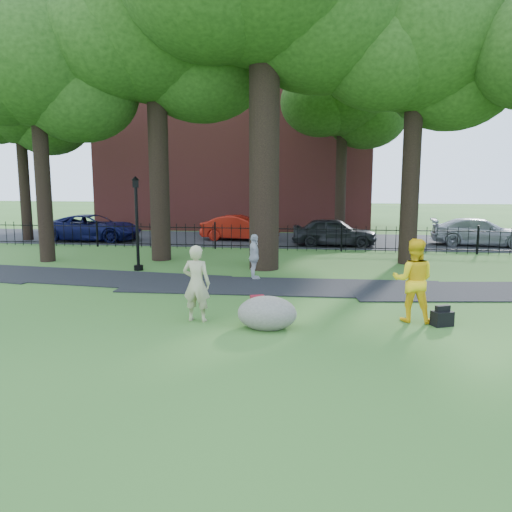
# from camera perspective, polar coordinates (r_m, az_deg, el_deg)

# --- Properties ---
(ground) EXTENTS (120.00, 120.00, 0.00)m
(ground) POSITION_cam_1_polar(r_m,az_deg,el_deg) (11.99, -3.29, -7.37)
(ground) COLOR #2F5B1F
(ground) RESTS_ON ground
(footpath) EXTENTS (36.07, 3.85, 0.03)m
(footpath) POSITION_cam_1_polar(r_m,az_deg,el_deg) (15.60, 3.14, -3.56)
(footpath) COLOR black
(footpath) RESTS_ON ground
(street) EXTENTS (80.00, 7.00, 0.02)m
(street) POSITION_cam_1_polar(r_m,az_deg,el_deg) (27.58, 3.24, 1.83)
(street) COLOR black
(street) RESTS_ON ground
(iron_fence) EXTENTS (44.00, 0.04, 1.20)m
(iron_fence) POSITION_cam_1_polar(r_m,az_deg,el_deg) (23.56, 2.43, 2.12)
(iron_fence) COLOR black
(iron_fence) RESTS_ON ground
(brick_building) EXTENTS (18.00, 8.00, 12.00)m
(brick_building) POSITION_cam_1_polar(r_m,az_deg,el_deg) (35.94, -2.09, 13.04)
(brick_building) COLOR brown
(brick_building) RESTS_ON ground
(tree_row) EXTENTS (26.82, 7.96, 12.42)m
(tree_row) POSITION_cam_1_polar(r_m,az_deg,el_deg) (20.35, 3.07, 22.48)
(tree_row) COLOR black
(tree_row) RESTS_ON ground
(woman) EXTENTS (0.70, 0.49, 1.82)m
(woman) POSITION_cam_1_polar(r_m,az_deg,el_deg) (11.81, -6.82, -3.12)
(woman) COLOR tan
(woman) RESTS_ON ground
(man) EXTENTS (1.05, 0.87, 1.97)m
(man) POSITION_cam_1_polar(r_m,az_deg,el_deg) (12.27, 17.53, -2.66)
(man) COLOR yellow
(man) RESTS_ON ground
(pedestrian) EXTENTS (0.61, 0.97, 1.53)m
(pedestrian) POSITION_cam_1_polar(r_m,az_deg,el_deg) (16.61, -0.20, -0.10)
(pedestrian) COLOR #B8B8BD
(pedestrian) RESTS_ON ground
(boulder) EXTENTS (1.64, 1.47, 0.79)m
(boulder) POSITION_cam_1_polar(r_m,az_deg,el_deg) (11.31, 1.28, -6.29)
(boulder) COLOR #6F695C
(boulder) RESTS_ON ground
(lamppost) EXTENTS (0.34, 0.34, 3.44)m
(lamppost) POSITION_cam_1_polar(r_m,az_deg,el_deg) (18.71, -13.45, 3.49)
(lamppost) COLOR black
(lamppost) RESTS_ON ground
(backpack) EXTENTS (0.53, 0.45, 0.34)m
(backpack) POSITION_cam_1_polar(r_m,az_deg,el_deg) (12.28, 20.50, -6.70)
(backpack) COLOR black
(backpack) RESTS_ON ground
(red_bag) EXTENTS (0.43, 0.34, 0.25)m
(red_bag) POSITION_cam_1_polar(r_m,az_deg,el_deg) (13.38, 0.17, -5.08)
(red_bag) COLOR maroon
(red_bag) RESTS_ON ground
(red_sedan) EXTENTS (4.26, 1.76, 1.37)m
(red_sedan) POSITION_cam_1_polar(r_m,az_deg,el_deg) (27.31, -1.86, 3.22)
(red_sedan) COLOR #9E170C
(red_sedan) RESTS_ON ground
(navy_van) EXTENTS (5.17, 2.44, 1.43)m
(navy_van) POSITION_cam_1_polar(r_m,az_deg,el_deg) (28.51, -18.16, 3.08)
(navy_van) COLOR #0B0E3B
(navy_van) RESTS_ON ground
(grey_car) EXTENTS (4.21, 1.78, 1.42)m
(grey_car) POSITION_cam_1_polar(r_m,az_deg,el_deg) (25.29, 8.94, 2.73)
(grey_car) COLOR black
(grey_car) RESTS_ON ground
(silver_car) EXTENTS (4.93, 2.53, 1.37)m
(silver_car) POSITION_cam_1_polar(r_m,az_deg,el_deg) (27.55, 24.20, 2.50)
(silver_car) COLOR #97999F
(silver_car) RESTS_ON ground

